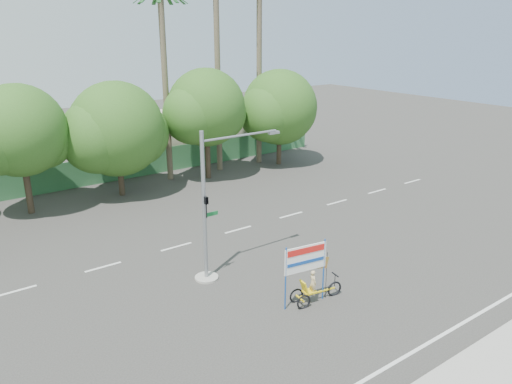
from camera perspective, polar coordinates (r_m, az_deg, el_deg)
ground at (r=22.23m, az=5.45°, el=-11.96°), size 120.00×120.00×0.00m
fence at (r=39.30m, az=-15.68°, el=2.69°), size 38.00×0.08×2.00m
building_right at (r=46.27m, az=-8.51°, el=6.51°), size 14.00×8.00×3.60m
tree_left at (r=33.29m, az=-25.47°, el=6.00°), size 6.66×5.60×8.07m
tree_center at (r=34.96m, az=-15.70°, el=6.63°), size 7.62×6.40×7.85m
tree_right at (r=37.79m, az=-5.76°, el=9.26°), size 6.90×5.80×8.36m
tree_far_right at (r=41.81m, az=2.65°, el=9.39°), size 7.38×6.20×7.94m
palm_tall at (r=39.66m, az=-4.50°, el=17.31°), size 3.73×3.79×17.45m
palm_mid at (r=41.94m, az=0.37°, el=15.97°), size 3.73×3.79×15.45m
palm_short at (r=37.55m, az=-10.47°, el=14.56°), size 3.73×3.79×14.45m
traffic_signal at (r=22.67m, az=-5.22°, el=-3.11°), size 4.72×1.10×7.00m
trike_billboard at (r=21.38m, az=6.23°, el=-9.77°), size 2.88×0.89×2.85m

